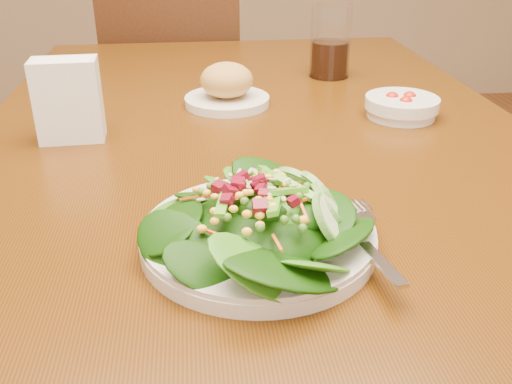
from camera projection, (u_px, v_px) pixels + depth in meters
dining_table at (258, 191)px, 0.95m from camera, size 0.90×1.40×0.75m
chair_far at (179, 121)px, 1.80m from camera, size 0.43×0.44×0.88m
salad_plate at (267, 223)px, 0.60m from camera, size 0.26×0.25×0.07m
bread_plate at (227, 88)px, 1.03m from camera, size 0.15×0.15×0.08m
tomato_bowl at (402, 106)px, 0.97m from camera, size 0.12×0.12×0.04m
drinking_glass at (330, 47)px, 1.19m from camera, size 0.08×0.08×0.15m
napkin_holder at (68, 98)px, 0.86m from camera, size 0.10×0.06×0.13m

